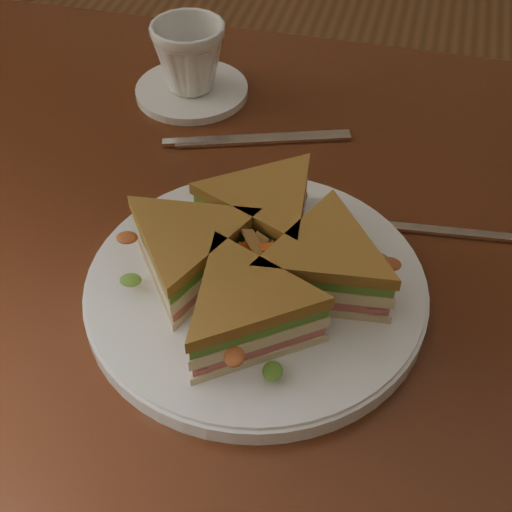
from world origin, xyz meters
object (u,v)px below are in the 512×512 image
(knife, at_px, (251,140))
(saucer, at_px, (192,91))
(table, at_px, (296,304))
(coffee_cup, at_px, (189,57))
(sandwich_wedges, at_px, (256,260))
(plate, at_px, (256,289))
(spoon, at_px, (382,224))

(knife, xyz_separation_m, saucer, (-0.10, 0.08, 0.00))
(table, xyz_separation_m, knife, (-0.09, 0.14, 0.10))
(coffee_cup, bearing_deg, sandwich_wedges, -41.13)
(plate, height_order, spoon, plate)
(plate, height_order, coffee_cup, coffee_cup)
(sandwich_wedges, height_order, coffee_cup, coffee_cup)
(coffee_cup, bearing_deg, knife, -18.09)
(table, relative_size, sandwich_wedges, 4.44)
(table, xyz_separation_m, sandwich_wedges, (-0.02, -0.08, 0.14))
(saucer, bearing_deg, plate, -62.42)
(sandwich_wedges, height_order, spoon, sandwich_wedges)
(plate, xyz_separation_m, saucer, (-0.16, 0.30, -0.00))
(sandwich_wedges, distance_m, spoon, 0.16)
(table, relative_size, knife, 5.78)
(sandwich_wedges, relative_size, coffee_cup, 3.04)
(sandwich_wedges, bearing_deg, table, 74.64)
(plate, relative_size, coffee_cup, 3.45)
(plate, bearing_deg, knife, 105.70)
(spoon, height_order, knife, spoon)
(saucer, bearing_deg, coffee_cup, -90.00)
(plate, bearing_deg, coffee_cup, 117.58)
(knife, bearing_deg, coffee_cup, 121.75)
(sandwich_wedges, height_order, saucer, sandwich_wedges)
(knife, height_order, saucer, saucer)
(knife, xyz_separation_m, coffee_cup, (-0.10, 0.08, 0.05))
(spoon, xyz_separation_m, knife, (-0.16, 0.11, -0.00))
(table, height_order, coffee_cup, coffee_cup)
(plate, bearing_deg, sandwich_wedges, -63.43)
(plate, distance_m, knife, 0.23)
(sandwich_wedges, xyz_separation_m, knife, (-0.06, 0.23, -0.04))
(spoon, bearing_deg, sandwich_wedges, -135.75)
(plate, xyz_separation_m, knife, (-0.06, 0.23, -0.01))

